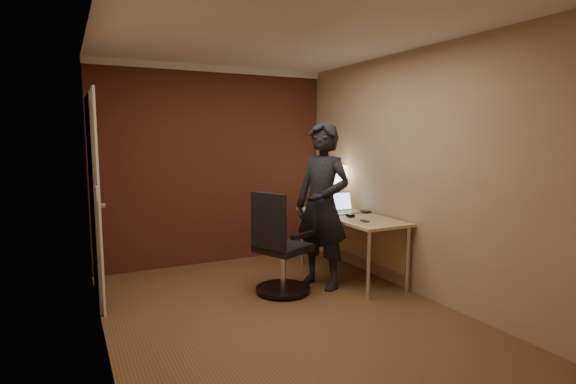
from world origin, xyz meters
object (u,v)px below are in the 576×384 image
at_px(person, 322,206).
at_px(wallet, 365,212).
at_px(desk_lamp, 335,175).
at_px(phone, 364,221).
at_px(mouse, 350,215).
at_px(office_chair, 279,251).
at_px(laptop, 343,207).
at_px(desk, 355,226).

bearing_deg(person, wallet, 80.47).
xyz_separation_m(desk_lamp, phone, (-0.21, -0.92, -0.41)).
distance_m(mouse, office_chair, 0.97).
distance_m(laptop, person, 0.59).
height_order(laptop, person, person).
xyz_separation_m(phone, wallet, (0.33, 0.44, 0.01)).
bearing_deg(mouse, desk, 39.40).
bearing_deg(person, office_chair, -111.35).
relative_size(laptop, person, 0.19).
distance_m(desk, wallet, 0.23).
relative_size(phone, wallet, 1.05).
bearing_deg(office_chair, phone, -14.53).
xyz_separation_m(wallet, office_chair, (-1.23, -0.21, -0.28)).
xyz_separation_m(laptop, wallet, (0.22, -0.15, -0.05)).
height_order(laptop, mouse, laptop).
bearing_deg(desk, desk_lamp, 84.05).
distance_m(desk, phone, 0.44).
distance_m(desk_lamp, wallet, 0.64).
distance_m(desk_lamp, person, 0.92).
relative_size(desk_lamp, laptop, 1.56).
bearing_deg(mouse, desk_lamp, 78.49).
height_order(mouse, wallet, mouse).
distance_m(desk_lamp, mouse, 0.77).
bearing_deg(desk, mouse, -145.90).
bearing_deg(person, phone, 30.24).
bearing_deg(desk_lamp, phone, -103.05).
bearing_deg(office_chair, desk, 8.39).
height_order(wallet, person, person).
bearing_deg(desk_lamp, wallet, -75.86).
relative_size(mouse, phone, 0.87).
distance_m(desk, office_chair, 1.07).
bearing_deg(desk, office_chair, -171.61).
bearing_deg(office_chair, laptop, 19.58).
distance_m(laptop, wallet, 0.27).
xyz_separation_m(mouse, person, (-0.39, -0.04, 0.14)).
xyz_separation_m(office_chair, person, (0.53, 0.03, 0.42)).
height_order(mouse, person, person).
distance_m(mouse, phone, 0.30).
bearing_deg(laptop, wallet, -34.36).
height_order(laptop, phone, laptop).
bearing_deg(desk, laptop, 101.06).
height_order(desk, office_chair, office_chair).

